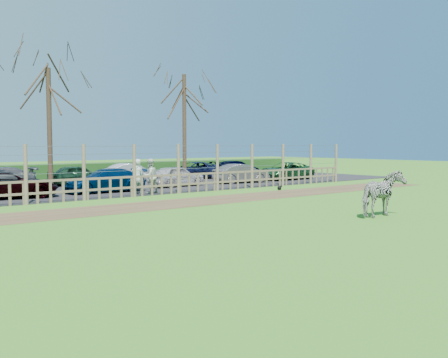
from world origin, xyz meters
TOP-DOWN VIEW (x-y plane):
  - ground at (0.00, 0.00)m, footprint 120.00×120.00m
  - dirt_strip at (0.00, 4.50)m, footprint 34.00×2.80m
  - asphalt at (0.00, 14.50)m, footprint 44.00×13.00m
  - hedge at (0.00, 21.50)m, footprint 46.00×2.00m
  - fence at (0.00, 8.00)m, footprint 30.16×0.16m
  - tree_mid at (-2.00, 13.50)m, footprint 4.80×4.80m
  - tree_right at (7.00, 14.00)m, footprint 4.80×4.80m
  - zebra at (3.38, -3.18)m, footprint 1.95×1.02m
  - visitor_a at (0.52, 8.65)m, footprint 0.67×0.48m
  - visitor_b at (1.18, 8.57)m, footprint 0.94×0.78m
  - crow at (7.85, 6.15)m, footprint 0.30×0.23m
  - car_2 at (-4.95, 10.67)m, footprint 4.55×2.55m
  - car_3 at (-0.24, 10.63)m, footprint 4.20×1.84m
  - car_4 at (4.54, 11.26)m, footprint 3.65×1.78m
  - car_5 at (9.24, 10.92)m, footprint 3.78×1.73m
  - car_6 at (13.53, 11.13)m, footprint 4.42×2.22m
  - car_10 at (0.49, 15.82)m, footprint 3.63×1.70m
  - car_11 at (4.23, 16.17)m, footprint 3.65×1.29m
  - car_12 at (9.02, 15.88)m, footprint 4.51×2.45m
  - car_13 at (13.07, 15.90)m, footprint 4.14×1.69m

SIDE VIEW (x-z plane):
  - ground at x=0.00m, z-range 0.00..0.00m
  - dirt_strip at x=0.00m, z-range 0.00..0.01m
  - asphalt at x=0.00m, z-range 0.00..0.04m
  - crow at x=7.85m, z-range 0.00..0.25m
  - hedge at x=0.00m, z-range 0.00..1.10m
  - car_2 at x=-4.95m, z-range 0.04..1.24m
  - car_3 at x=-0.24m, z-range 0.04..1.24m
  - car_4 at x=4.54m, z-range 0.04..1.24m
  - car_5 at x=9.24m, z-range 0.04..1.24m
  - car_6 at x=13.53m, z-range 0.04..1.24m
  - car_10 at x=0.49m, z-range 0.04..1.24m
  - car_11 at x=4.23m, z-range 0.04..1.24m
  - car_12 at x=9.02m, z-range 0.04..1.24m
  - car_13 at x=13.07m, z-range 0.04..1.24m
  - zebra at x=3.38m, z-range 0.00..1.59m
  - fence at x=0.00m, z-range -0.45..2.05m
  - visitor_a at x=0.52m, z-range 0.04..1.76m
  - visitor_b at x=1.18m, z-range 0.04..1.76m
  - tree_mid at x=-2.00m, z-range 1.45..8.28m
  - tree_right at x=7.00m, z-range 1.57..8.92m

